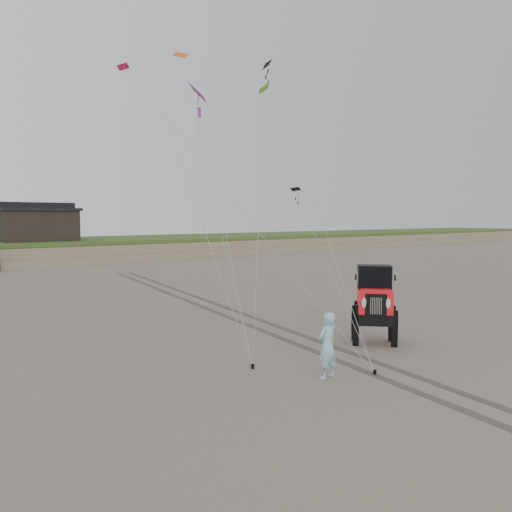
{
  "coord_description": "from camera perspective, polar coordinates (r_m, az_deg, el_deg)",
  "views": [
    {
      "loc": [
        -9.22,
        -9.41,
        3.83
      ],
      "look_at": [
        0.25,
        3.0,
        2.6
      ],
      "focal_mm": 35.0,
      "sensor_mm": 36.0,
      "label": 1
    }
  ],
  "objects": [
    {
      "name": "cabin",
      "position": [
        47.75,
        -23.8,
        3.42
      ],
      "size": [
        6.4,
        5.4,
        3.35
      ],
      "color": "black",
      "rests_on": "dune_ridge"
    },
    {
      "name": "kite_flock",
      "position": [
        23.15,
        -5.86,
        19.44
      ],
      "size": [
        7.52,
        8.67,
        7.95
      ],
      "color": "black",
      "rests_on": "ground"
    },
    {
      "name": "man",
      "position": [
        12.09,
        8.15,
        -10.08
      ],
      "size": [
        0.62,
        0.44,
        1.59
      ],
      "primitive_type": "imported",
      "rotation": [
        0.0,
        0.0,
        3.24
      ],
      "color": "#84B2CD",
      "rests_on": "ground"
    },
    {
      "name": "dune_ridge",
      "position": [
        47.9,
        -26.18,
        0.45
      ],
      "size": [
        160.0,
        14.25,
        1.73
      ],
      "color": "#7A6B54",
      "rests_on": "ground"
    },
    {
      "name": "ground",
      "position": [
        13.72,
        6.93,
        -11.74
      ],
      "size": [
        160.0,
        160.0,
        0.0
      ],
      "primitive_type": "plane",
      "color": "#6B6054",
      "rests_on": "ground"
    },
    {
      "name": "jeep",
      "position": [
        15.5,
        13.36,
        -6.33
      ],
      "size": [
        5.17,
        5.13,
        1.9
      ],
      "primitive_type": null,
      "rotation": [
        0.0,
        0.0,
        -0.79
      ],
      "color": "red",
      "rests_on": "ground"
    },
    {
      "name": "tire_tracks",
      "position": [
        21.06,
        -4.5,
        -5.97
      ],
      "size": [
        5.22,
        29.74,
        0.01
      ],
      "color": "#4C443D",
      "rests_on": "ground"
    },
    {
      "name": "stake_aux",
      "position": [
        12.77,
        13.44,
        -12.8
      ],
      "size": [
        0.08,
        0.08,
        0.12
      ],
      "primitive_type": "cylinder",
      "color": "black",
      "rests_on": "ground"
    },
    {
      "name": "stake_main",
      "position": [
        12.9,
        -0.38,
        -12.49
      ],
      "size": [
        0.08,
        0.08,
        0.12
      ],
      "primitive_type": "cylinder",
      "color": "black",
      "rests_on": "ground"
    }
  ]
}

